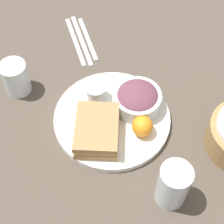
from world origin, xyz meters
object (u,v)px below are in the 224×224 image
(water_glass, at_px, (16,78))
(drink_glass, at_px, (173,185))
(knife, at_px, (82,40))
(dressing_cup, at_px, (96,92))
(salad_bowl, at_px, (137,99))
(sandwich, at_px, (97,130))
(spoon, at_px, (88,38))
(fork, at_px, (75,41))
(plate, at_px, (112,119))

(water_glass, bearing_deg, drink_glass, 57.46)
(knife, relative_size, water_glass, 2.31)
(water_glass, bearing_deg, dressing_cup, 84.90)
(dressing_cup, bearing_deg, drink_glass, 39.06)
(salad_bowl, relative_size, water_glass, 1.30)
(sandwich, relative_size, spoon, 0.78)
(fork, xyz_separation_m, spoon, (-0.01, 0.03, 0.00))
(plate, distance_m, salad_bowl, 0.08)
(sandwich, height_order, knife, sandwich)
(sandwich, height_order, water_glass, water_glass)
(plate, distance_m, knife, 0.28)
(dressing_cup, relative_size, fork, 0.26)
(knife, xyz_separation_m, water_glass, (0.19, -0.13, 0.04))
(fork, bearing_deg, plate, -176.36)
(plate, relative_size, dressing_cup, 5.61)
(drink_glass, bearing_deg, water_glass, -122.54)
(sandwich, relative_size, fork, 0.70)
(plate, distance_m, spoon, 0.28)
(salad_bowl, xyz_separation_m, drink_glass, (0.22, 0.09, 0.01))
(sandwich, xyz_separation_m, knife, (-0.31, -0.09, -0.04))
(plate, xyz_separation_m, sandwich, (0.05, -0.03, 0.03))
(salad_bowl, relative_size, dressing_cup, 2.30)
(plate, height_order, spoon, plate)
(dressing_cup, distance_m, knife, 0.22)
(drink_glass, bearing_deg, sandwich, -125.71)
(drink_glass, xyz_separation_m, fork, (-0.43, -0.27, -0.05))
(dressing_cup, bearing_deg, salad_bowl, 81.83)
(dressing_cup, xyz_separation_m, fork, (-0.20, -0.09, -0.03))
(plate, relative_size, knife, 1.38)
(plate, xyz_separation_m, dressing_cup, (-0.05, -0.04, 0.03))
(drink_glass, relative_size, fork, 0.60)
(plate, bearing_deg, dressing_cup, -139.92)
(plate, xyz_separation_m, drink_glass, (0.18, 0.14, 0.05))
(sandwich, relative_size, salad_bowl, 1.18)
(fork, height_order, knife, same)
(dressing_cup, relative_size, drink_glass, 0.43)
(spoon, bearing_deg, drink_glass, -175.43)
(fork, bearing_deg, salad_bowl, -162.60)
(dressing_cup, bearing_deg, plate, 40.08)
(fork, xyz_separation_m, knife, (-0.01, 0.02, 0.00))
(dressing_cup, xyz_separation_m, knife, (-0.21, -0.07, -0.03))
(dressing_cup, distance_m, spoon, 0.22)
(plate, relative_size, fork, 1.45)
(water_glass, bearing_deg, salad_bowl, 83.88)
(sandwich, xyz_separation_m, salad_bowl, (-0.09, 0.08, 0.01))
(spoon, bearing_deg, sandwich, 168.42)
(plate, distance_m, fork, 0.28)
(drink_glass, relative_size, water_glass, 1.31)
(salad_bowl, bearing_deg, dressing_cup, -98.17)
(sandwich, xyz_separation_m, dressing_cup, (-0.11, -0.02, -0.00))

